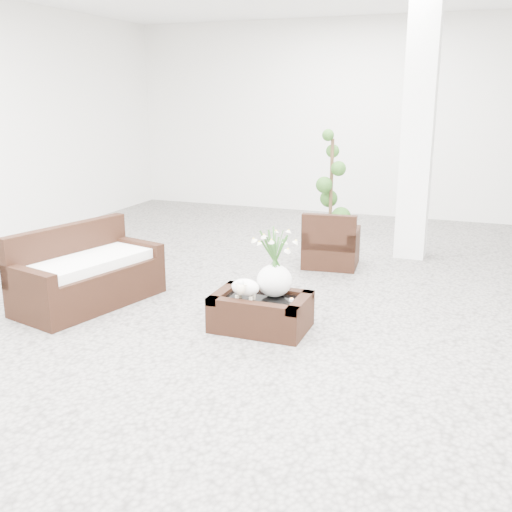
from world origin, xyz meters
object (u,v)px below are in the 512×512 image
(coffee_table, at_px, (261,313))
(loveseat, at_px, (88,267))
(armchair, at_px, (332,238))
(topiary, at_px, (331,185))

(coffee_table, bearing_deg, loveseat, 179.78)
(armchair, height_order, loveseat, loveseat)
(armchair, xyz_separation_m, topiary, (-0.42, 1.62, 0.45))
(coffee_table, bearing_deg, armchair, 87.68)
(coffee_table, xyz_separation_m, loveseat, (-1.97, 0.01, 0.26))
(armchair, distance_m, loveseat, 3.16)
(loveseat, distance_m, topiary, 4.35)
(armchair, bearing_deg, topiary, -81.27)
(coffee_table, distance_m, loveseat, 1.99)
(loveseat, relative_size, topiary, 0.96)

